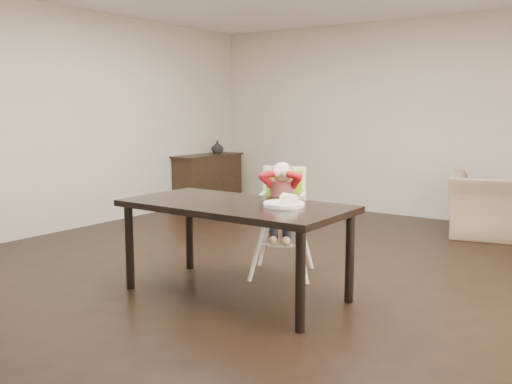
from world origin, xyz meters
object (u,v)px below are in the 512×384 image
dining_table (235,213)px  high_chair (283,195)px  armchair (501,195)px  sideboard (208,180)px

dining_table → high_chair: size_ratio=1.77×
high_chair → armchair: bearing=40.0°
high_chair → dining_table: bearing=-113.7°
dining_table → high_chair: 0.72m
high_chair → sideboard: bearing=114.8°
sideboard → high_chair: bearing=-40.3°
armchair → dining_table: bearing=56.9°
armchair → sideboard: 4.26m
dining_table → armchair: size_ratio=1.58×
dining_table → high_chair: (-0.02, 0.72, 0.05)m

